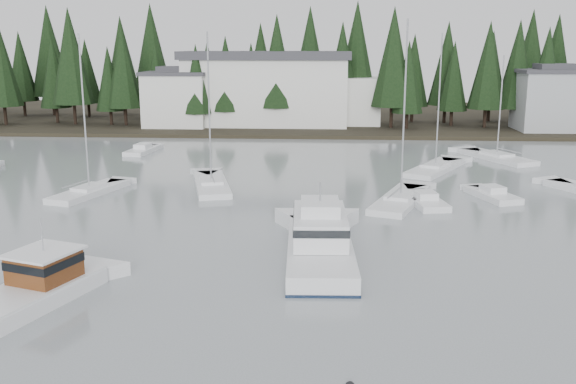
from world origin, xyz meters
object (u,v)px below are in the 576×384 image
sailboat_9 (211,186)px  runabout_3 (143,151)px  sailboat_1 (435,170)px  sailboat_5 (497,159)px  runabout_4 (492,196)px  lobster_boat_brown (24,296)px  sailboat_6 (401,202)px  house_east_a (554,99)px  harbor_inn (280,89)px  cabin_cruiser_center (320,245)px  house_west (177,98)px  sailboat_3 (90,193)px  runabout_1 (426,203)px

sailboat_9 → runabout_3: (-11.38, 18.23, 0.06)m
sailboat_1 → runabout_3: 33.61m
sailboat_5 → runabout_4: 19.45m
lobster_boat_brown → sailboat_5: (32.83, 42.93, -0.47)m
sailboat_5 → sailboat_6: size_ratio=0.80×
house_east_a → sailboat_5: (-13.13, -22.14, -4.85)m
house_east_a → sailboat_9: (-41.84, -38.18, -4.83)m
harbor_inn → sailboat_1: (18.07, -33.47, -5.71)m
cabin_cruiser_center → runabout_4: cabin_cruiser_center is taller
house_west → sailboat_3: bearing=-86.6°
house_east_a → lobster_boat_brown: bearing=-125.2°
sailboat_5 → sailboat_6: sailboat_6 is taller
house_east_a → runabout_1: (-23.92, -43.45, -4.77)m
sailboat_1 → runabout_3: sailboat_1 is taller
lobster_boat_brown → cabin_cruiser_center: (13.95, 8.07, 0.25)m
runabout_3 → harbor_inn: bearing=-23.7°
house_west → house_east_a: 54.01m
house_east_a → sailboat_1: bearing=-125.6°
cabin_cruiser_center → sailboat_9: (-9.83, 18.83, -0.70)m
sailboat_3 → runabout_3: (-1.74, 21.77, 0.04)m
cabin_cruiser_center → sailboat_6: sailboat_6 is taller
harbor_inn → cabin_cruiser_center: 61.95m
house_east_a → sailboat_5: 26.20m
house_east_a → sailboat_6: bearing=-121.0°
runabout_3 → runabout_4: size_ratio=1.14×
sailboat_9 → sailboat_5: bearing=-75.1°
sailboat_6 → house_east_a: bearing=-11.1°
sailboat_3 → runabout_1: size_ratio=2.26×
runabout_1 → sailboat_9: bearing=63.7°
lobster_boat_brown → sailboat_1: 43.83m
sailboat_5 → runabout_1: size_ratio=1.95×
cabin_cruiser_center → sailboat_3: (-19.47, 15.28, -0.69)m
cabin_cruiser_center → sailboat_9: bearing=25.1°
sailboat_1 → sailboat_3: (-30.59, -12.60, 0.02)m
runabout_1 → runabout_4: bearing=-76.1°
runabout_4 → sailboat_6: bearing=86.9°
house_west → lobster_boat_brown: 66.69m
house_west → sailboat_5: 47.19m
sailboat_3 → sailboat_5: bearing=-47.3°
runabout_3 → runabout_4: (35.05, -20.97, 0.00)m
house_west → runabout_3: 21.45m
harbor_inn → sailboat_5: (25.83, -26.49, -5.72)m
sailboat_3 → runabout_1: bearing=-77.9°
house_east_a → sailboat_3: size_ratio=0.78×
sailboat_3 → runabout_4: bearing=-73.0°
sailboat_9 → lobster_boat_brown: bearing=157.0°
cabin_cruiser_center → sailboat_5: bearing=-30.9°
house_west → sailboat_5: (40.87, -23.14, -4.60)m
house_east_a → lobster_boat_brown: size_ratio=1.09×
house_west → house_east_a: house_east_a is taller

